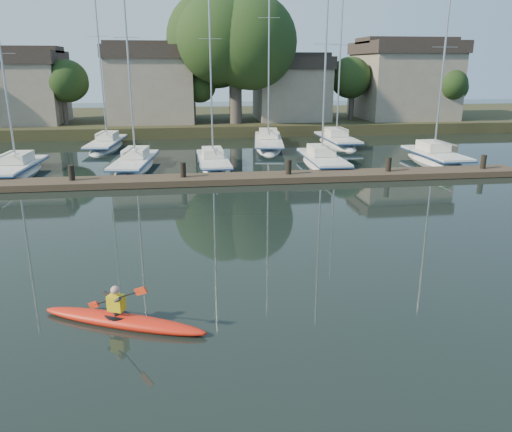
{
  "coord_description": "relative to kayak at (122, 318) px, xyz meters",
  "views": [
    {
      "loc": [
        -2.66,
        -13.66,
        6.36
      ],
      "look_at": [
        -0.35,
        3.27,
        1.2
      ],
      "focal_mm": 35.0,
      "sensor_mm": 36.0,
      "label": 1
    }
  ],
  "objects": [
    {
      "name": "ground",
      "position": [
        4.51,
        1.87,
        -0.18
      ],
      "size": [
        160.0,
        160.0,
        0.0
      ],
      "primitive_type": "plane",
      "color": "black",
      "rests_on": "ground"
    },
    {
      "name": "sailboat_2",
      "position": [
        3.44,
        20.76,
        -0.35
      ],
      "size": [
        2.13,
        8.31,
        13.69
      ],
      "rotation": [
        0.0,
        0.0,
        0.02
      ],
      "color": "white",
      "rests_on": "ground"
    },
    {
      "name": "sailboat_0",
      "position": [
        -8.64,
        19.82,
        -0.38
      ],
      "size": [
        2.53,
        7.84,
        12.3
      ],
      "rotation": [
        0.0,
        0.0,
        -0.05
      ],
      "color": "white",
      "rests_on": "ground"
    },
    {
      "name": "sailboat_3",
      "position": [
        10.65,
        20.02,
        -0.38
      ],
      "size": [
        2.26,
        8.28,
        13.31
      ],
      "rotation": [
        0.0,
        0.0,
        -0.01
      ],
      "color": "white",
      "rests_on": "ground"
    },
    {
      "name": "shore",
      "position": [
        6.13,
        42.16,
        3.05
      ],
      "size": [
        90.0,
        25.25,
        12.75
      ],
      "color": "#2B3118",
      "rests_on": "ground"
    },
    {
      "name": "sailboat_6",
      "position": [
        8.38,
        28.62,
        -0.38
      ],
      "size": [
        3.68,
        10.87,
        16.96
      ],
      "rotation": [
        0.0,
        0.0,
        -0.14
      ],
      "color": "white",
      "rests_on": "ground"
    },
    {
      "name": "sailboat_5",
      "position": [
        -4.67,
        29.63,
        -0.36
      ],
      "size": [
        2.77,
        8.97,
        14.62
      ],
      "rotation": [
        0.0,
        0.0,
        -0.08
      ],
      "color": "white",
      "rests_on": "ground"
    },
    {
      "name": "dock",
      "position": [
        4.51,
        15.87,
        0.03
      ],
      "size": [
        34.0,
        2.0,
        1.8
      ],
      "color": "#4A392A",
      "rests_on": "ground"
    },
    {
      "name": "kayak",
      "position": [
        0.0,
        0.0,
        0.0
      ],
      "size": [
        4.47,
        2.43,
        1.48
      ],
      "rotation": [
        0.0,
        0.0,
        -0.42
      ],
      "color": "red",
      "rests_on": "ground"
    },
    {
      "name": "sailboat_1",
      "position": [
        -1.63,
        20.91,
        -0.37
      ],
      "size": [
        3.04,
        8.65,
        13.84
      ],
      "rotation": [
        0.0,
        0.0,
        -0.11
      ],
      "color": "white",
      "rests_on": "ground"
    },
    {
      "name": "sailboat_7",
      "position": [
        14.3,
        28.9,
        -0.38
      ],
      "size": [
        2.32,
        8.58,
        13.8
      ],
      "rotation": [
        0.0,
        0.0,
        0.01
      ],
      "color": "white",
      "rests_on": "ground"
    },
    {
      "name": "sailboat_4",
      "position": [
        18.7,
        20.29,
        -0.39
      ],
      "size": [
        2.42,
        7.76,
        13.15
      ],
      "rotation": [
        0.0,
        0.0,
        0.01
      ],
      "color": "white",
      "rests_on": "ground"
    }
  ]
}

